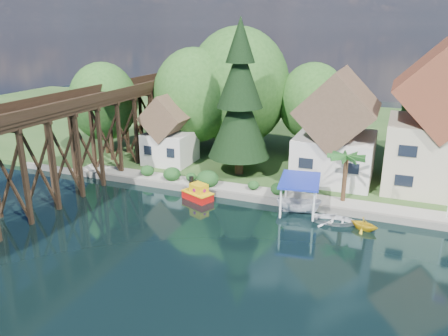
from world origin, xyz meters
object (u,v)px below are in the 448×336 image
(house_left, at_px, (336,134))
(boat_canopy, at_px, (299,199))
(boat_yellow, at_px, (364,223))
(trestle_bridge, at_px, (77,135))
(shed, at_px, (170,134))
(boat_white_a, at_px, (335,219))
(conifer, at_px, (240,102))
(house_center, at_px, (437,128))
(tugboat, at_px, (198,193))
(palm_tree, at_px, (346,159))

(house_left, relative_size, boat_canopy, 2.15)
(boat_canopy, height_order, boat_yellow, boat_canopy)
(trestle_bridge, relative_size, house_left, 4.01)
(shed, distance_m, boat_white_a, 21.66)
(conifer, distance_m, boat_yellow, 17.26)
(boat_white_a, distance_m, boat_yellow, 2.33)
(boat_canopy, bearing_deg, house_center, 41.64)
(tugboat, bearing_deg, boat_white_a, -1.87)
(conifer, bearing_deg, shed, 174.33)
(trestle_bridge, height_order, shed, trestle_bridge)
(trestle_bridge, height_order, boat_white_a, trestle_bridge)
(boat_white_a, xyz_separation_m, boat_canopy, (-3.27, 0.95, 0.93))
(boat_white_a, relative_size, boat_yellow, 1.65)
(palm_tree, distance_m, tugboat, 13.65)
(trestle_bridge, bearing_deg, boat_yellow, 1.24)
(house_left, height_order, house_center, house_center)
(house_center, distance_m, boat_white_a, 14.05)
(conifer, height_order, boat_white_a, conifer)
(palm_tree, relative_size, tugboat, 1.38)
(trestle_bridge, xyz_separation_m, boat_white_a, (24.69, 0.97, -4.97))
(trestle_bridge, bearing_deg, boat_canopy, 5.11)
(conifer, relative_size, tugboat, 4.80)
(house_left, xyz_separation_m, tugboat, (-10.89, -9.45, -4.51))
(shed, xyz_separation_m, tugboat, (7.11, -7.95, -3.20))
(house_left, xyz_separation_m, palm_tree, (1.77, -6.06, -0.67))
(shed, relative_size, boat_canopy, 1.53)
(boat_white_a, height_order, boat_yellow, boat_yellow)
(tugboat, bearing_deg, house_left, 40.96)
(house_center, relative_size, boat_white_a, 3.79)
(conifer, bearing_deg, boat_white_a, -34.07)
(house_center, bearing_deg, conifer, -171.19)
(boat_yellow, bearing_deg, tugboat, 105.11)
(boat_white_a, bearing_deg, shed, 63.75)
(palm_tree, distance_m, boat_canopy, 5.42)
(house_left, distance_m, shed, 18.11)
(boat_canopy, bearing_deg, shed, 155.70)
(shed, height_order, boat_canopy, shed)
(house_center, distance_m, tugboat, 22.98)
(house_left, height_order, tugboat, house_left)
(house_center, bearing_deg, palm_tree, -137.80)
(boat_white_a, height_order, boat_canopy, boat_canopy)
(tugboat, distance_m, boat_canopy, 9.34)
(house_left, xyz_separation_m, shed, (-18.00, -1.50, -1.31))
(house_left, relative_size, conifer, 0.70)
(tugboat, bearing_deg, shed, 131.82)
(palm_tree, relative_size, boat_yellow, 2.05)
(shed, relative_size, tugboat, 2.38)
(boat_canopy, bearing_deg, tugboat, -176.69)
(boat_yellow, bearing_deg, palm_tree, 45.99)
(conifer, height_order, palm_tree, conifer)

